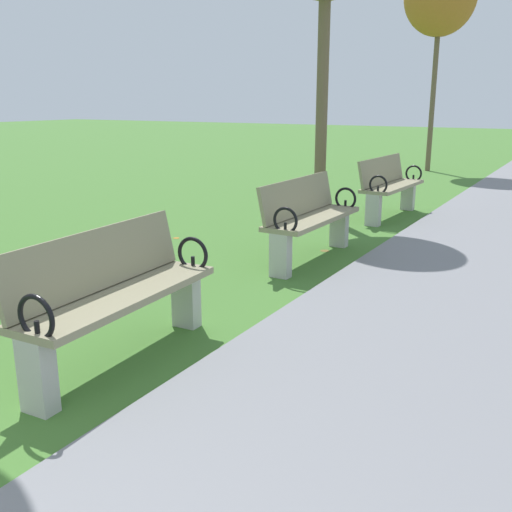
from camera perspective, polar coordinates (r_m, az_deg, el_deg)
name	(u,v)px	position (r m, az deg, el deg)	size (l,w,h in m)	color
park_bench_2	(115,293)	(4.00, -13.57, -3.54)	(0.54, 1.62, 0.90)	gray
park_bench_3	(309,217)	(6.44, 5.18, 3.82)	(0.49, 1.61, 0.90)	gray
park_bench_4	(390,185)	(9.07, 12.91, 6.75)	(0.55, 1.62, 0.90)	gray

